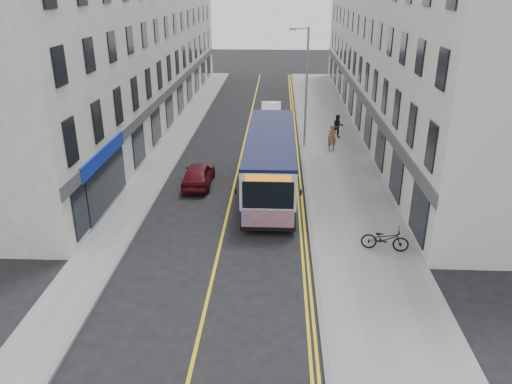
# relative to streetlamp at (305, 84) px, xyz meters

# --- Properties ---
(ground) EXTENTS (140.00, 140.00, 0.00)m
(ground) POSITION_rel_streetlamp_xyz_m (-4.17, -14.00, -4.38)
(ground) COLOR black
(ground) RESTS_ON ground
(pavement_east) EXTENTS (4.50, 64.00, 0.12)m
(pavement_east) POSITION_rel_streetlamp_xyz_m (2.08, -2.00, -4.32)
(pavement_east) COLOR gray
(pavement_east) RESTS_ON ground
(pavement_west) EXTENTS (2.00, 64.00, 0.12)m
(pavement_west) POSITION_rel_streetlamp_xyz_m (-9.17, -2.00, -4.32)
(pavement_west) COLOR gray
(pavement_west) RESTS_ON ground
(kerb_east) EXTENTS (0.18, 64.00, 0.13)m
(kerb_east) POSITION_rel_streetlamp_xyz_m (-0.17, -2.00, -4.32)
(kerb_east) COLOR slate
(kerb_east) RESTS_ON ground
(kerb_west) EXTENTS (0.18, 64.00, 0.13)m
(kerb_west) POSITION_rel_streetlamp_xyz_m (-8.17, -2.00, -4.32)
(kerb_west) COLOR slate
(kerb_west) RESTS_ON ground
(road_centre_line) EXTENTS (0.12, 64.00, 0.01)m
(road_centre_line) POSITION_rel_streetlamp_xyz_m (-4.17, -2.00, -4.38)
(road_centre_line) COLOR yellow
(road_centre_line) RESTS_ON ground
(road_dbl_yellow_inner) EXTENTS (0.10, 64.00, 0.01)m
(road_dbl_yellow_inner) POSITION_rel_streetlamp_xyz_m (-0.62, -2.00, -4.38)
(road_dbl_yellow_inner) COLOR yellow
(road_dbl_yellow_inner) RESTS_ON ground
(road_dbl_yellow_outer) EXTENTS (0.10, 64.00, 0.01)m
(road_dbl_yellow_outer) POSITION_rel_streetlamp_xyz_m (-0.42, -2.00, -4.38)
(road_dbl_yellow_outer) COLOR yellow
(road_dbl_yellow_outer) RESTS_ON ground
(terrace_east) EXTENTS (6.00, 46.00, 13.00)m
(terrace_east) POSITION_rel_streetlamp_xyz_m (7.33, 7.00, 2.12)
(terrace_east) COLOR silver
(terrace_east) RESTS_ON ground
(terrace_west) EXTENTS (6.00, 46.00, 13.00)m
(terrace_west) POSITION_rel_streetlamp_xyz_m (-13.17, 7.00, 2.12)
(terrace_west) COLOR white
(terrace_west) RESTS_ON ground
(streetlamp) EXTENTS (1.32, 0.18, 8.00)m
(streetlamp) POSITION_rel_streetlamp_xyz_m (0.00, 0.00, 0.00)
(streetlamp) COLOR #92939A
(streetlamp) RESTS_ON ground
(city_bus) EXTENTS (2.58, 11.03, 3.20)m
(city_bus) POSITION_rel_streetlamp_xyz_m (-2.12, -8.08, -2.63)
(city_bus) COLOR black
(city_bus) RESTS_ON ground
(bicycle) EXTENTS (2.06, 1.03, 1.03)m
(bicycle) POSITION_rel_streetlamp_xyz_m (2.83, -14.72, -3.75)
(bicycle) COLOR black
(bicycle) RESTS_ON pavement_east
(pedestrian_near) EXTENTS (0.62, 0.41, 1.69)m
(pedestrian_near) POSITION_rel_streetlamp_xyz_m (1.89, -0.93, -3.42)
(pedestrian_near) COLOR brown
(pedestrian_near) RESTS_ON pavement_east
(pedestrian_far) EXTENTS (0.91, 0.75, 1.70)m
(pedestrian_far) POSITION_rel_streetlamp_xyz_m (2.57, 1.97, -3.41)
(pedestrian_far) COLOR black
(pedestrian_far) RESTS_ON pavement_east
(car_white) EXTENTS (1.65, 4.59, 1.51)m
(car_white) POSITION_rel_streetlamp_xyz_m (-2.37, 6.92, -3.63)
(car_white) COLOR white
(car_white) RESTS_ON ground
(car_maroon) EXTENTS (1.55, 3.84, 1.31)m
(car_maroon) POSITION_rel_streetlamp_xyz_m (-6.17, -7.49, -3.73)
(car_maroon) COLOR #540E16
(car_maroon) RESTS_ON ground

